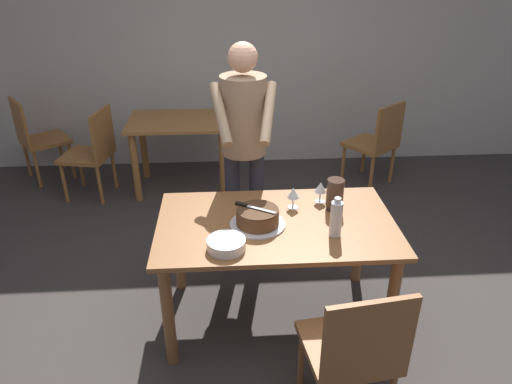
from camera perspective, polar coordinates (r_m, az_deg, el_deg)
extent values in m
plane|color=#383330|center=(3.37, 2.20, -14.64)|extent=(14.00, 14.00, 0.00)
cube|color=#BCB7AD|center=(5.32, -0.60, 17.54)|extent=(10.00, 0.12, 2.70)
cube|color=brown|center=(2.93, 2.45, -3.90)|extent=(1.47, 0.87, 0.03)
cylinder|color=brown|center=(2.88, -10.53, -14.43)|extent=(0.07, 0.07, 0.72)
cylinder|color=brown|center=(3.01, 15.97, -13.03)|extent=(0.07, 0.07, 0.72)
cylinder|color=brown|center=(3.44, -9.35, -6.46)|extent=(0.07, 0.07, 0.72)
cylinder|color=brown|center=(3.55, 12.40, -5.63)|extent=(0.07, 0.07, 0.72)
cylinder|color=silver|center=(2.89, 0.19, -3.90)|extent=(0.34, 0.34, 0.01)
cylinder|color=brown|center=(2.87, 0.20, -3.03)|extent=(0.26, 0.26, 0.09)
cylinder|color=#432A18|center=(2.84, 0.20, -2.18)|extent=(0.25, 0.25, 0.01)
cube|color=silver|center=(2.83, 0.56, -2.09)|extent=(0.18, 0.12, 0.00)
cube|color=black|center=(2.88, -1.75, -1.51)|extent=(0.08, 0.06, 0.02)
cylinder|color=white|center=(2.68, -3.58, -6.73)|extent=(0.22, 0.22, 0.01)
cylinder|color=white|center=(2.68, -3.59, -6.56)|extent=(0.22, 0.22, 0.01)
cylinder|color=white|center=(2.67, -3.59, -6.38)|extent=(0.22, 0.22, 0.01)
cylinder|color=white|center=(2.67, -3.60, -6.20)|extent=(0.22, 0.22, 0.01)
cylinder|color=white|center=(2.66, -3.60, -6.02)|extent=(0.22, 0.22, 0.01)
cylinder|color=white|center=(2.66, -3.61, -5.84)|extent=(0.22, 0.22, 0.01)
cylinder|color=silver|center=(3.18, 7.67, -1.13)|extent=(0.07, 0.07, 0.00)
cylinder|color=silver|center=(3.16, 7.71, -0.54)|extent=(0.01, 0.01, 0.07)
cone|color=silver|center=(3.13, 7.79, 0.59)|extent=(0.08, 0.08, 0.07)
cylinder|color=silver|center=(3.09, 4.44, -1.84)|extent=(0.07, 0.07, 0.00)
cylinder|color=silver|center=(3.07, 4.47, -1.24)|extent=(0.01, 0.01, 0.07)
cone|color=silver|center=(3.04, 4.52, -0.08)|extent=(0.08, 0.08, 0.07)
cylinder|color=silver|center=(2.78, 9.61, -3.26)|extent=(0.07, 0.07, 0.22)
cylinder|color=silver|center=(2.72, 9.82, -0.99)|extent=(0.04, 0.04, 0.03)
cylinder|color=black|center=(3.10, 9.36, -1.79)|extent=(0.10, 0.10, 0.03)
cylinder|color=#3F2D23|center=(3.05, 9.50, -0.07)|extent=(0.11, 0.11, 0.18)
cylinder|color=#2D2D38|center=(3.62, 0.05, -2.10)|extent=(0.11, 0.11, 0.95)
cylinder|color=#2D2D38|center=(3.62, -2.80, -2.20)|extent=(0.11, 0.11, 0.95)
cylinder|color=#997A5B|center=(3.31, -1.52, 9.21)|extent=(0.32, 0.32, 0.55)
sphere|color=#E0A27D|center=(3.21, -1.61, 15.92)|extent=(0.20, 0.20, 0.20)
cylinder|color=#997A5B|center=(3.13, 1.51, 9.49)|extent=(0.15, 0.42, 0.34)
cylinder|color=#997A5B|center=(3.12, -4.29, 9.35)|extent=(0.16, 0.42, 0.34)
cube|color=brown|center=(2.60, 10.94, -17.87)|extent=(0.50, 0.50, 0.04)
cylinder|color=brown|center=(2.83, 5.47, -19.25)|extent=(0.04, 0.04, 0.41)
cylinder|color=brown|center=(2.93, 12.64, -17.85)|extent=(0.04, 0.04, 0.41)
cube|color=brown|center=(2.30, 13.43, -17.01)|extent=(0.44, 0.09, 0.45)
cube|color=#9E6633|center=(4.81, -9.28, 8.43)|extent=(1.00, 0.70, 0.03)
cylinder|color=#9E6633|center=(4.75, -14.32, 2.87)|extent=(0.07, 0.07, 0.71)
cylinder|color=#9E6633|center=(4.67, -4.01, 3.23)|extent=(0.07, 0.07, 0.71)
cylinder|color=#9E6633|center=(5.25, -13.38, 5.35)|extent=(0.07, 0.07, 0.71)
cylinder|color=#9E6633|center=(5.17, -4.02, 5.71)|extent=(0.07, 0.07, 0.71)
cube|color=#9E6633|center=(5.55, -24.04, 5.72)|extent=(0.61, 0.61, 0.04)
cylinder|color=#9E6633|center=(5.84, -22.46, 4.63)|extent=(0.04, 0.04, 0.41)
cylinder|color=#9E6633|center=(5.51, -21.27, 3.54)|extent=(0.04, 0.04, 0.41)
cylinder|color=#9E6633|center=(5.76, -25.85, 3.65)|extent=(0.04, 0.04, 0.41)
cylinder|color=#9E6633|center=(5.43, -24.85, 2.49)|extent=(0.04, 0.04, 0.41)
cube|color=#9E6633|center=(5.43, -26.58, 7.53)|extent=(0.28, 0.38, 0.45)
cube|color=#9E6633|center=(4.98, -19.75, 4.14)|extent=(0.51, 0.51, 0.04)
cylinder|color=#9E6633|center=(5.00, -22.08, 1.00)|extent=(0.04, 0.04, 0.41)
cylinder|color=#9E6633|center=(5.29, -20.33, 2.74)|extent=(0.04, 0.04, 0.41)
cylinder|color=#9E6633|center=(4.84, -18.29, 0.79)|extent=(0.04, 0.04, 0.41)
cylinder|color=#9E6633|center=(5.14, -16.70, 2.59)|extent=(0.04, 0.04, 0.41)
cube|color=#9E6633|center=(4.80, -18.00, 6.77)|extent=(0.11, 0.44, 0.45)
cube|color=#9E6633|center=(5.10, 13.54, 5.59)|extent=(0.62, 0.62, 0.04)
cylinder|color=#9E6633|center=(5.15, 10.45, 3.38)|extent=(0.04, 0.04, 0.41)
cylinder|color=#9E6633|center=(5.42, 12.86, 4.39)|extent=(0.04, 0.04, 0.41)
cylinder|color=#9E6633|center=(4.96, 13.73, 2.07)|extent=(0.04, 0.04, 0.41)
cylinder|color=#9E6633|center=(5.24, 16.04, 3.18)|extent=(0.04, 0.04, 0.41)
cube|color=#9E6633|center=(4.91, 15.79, 7.54)|extent=(0.36, 0.30, 0.45)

